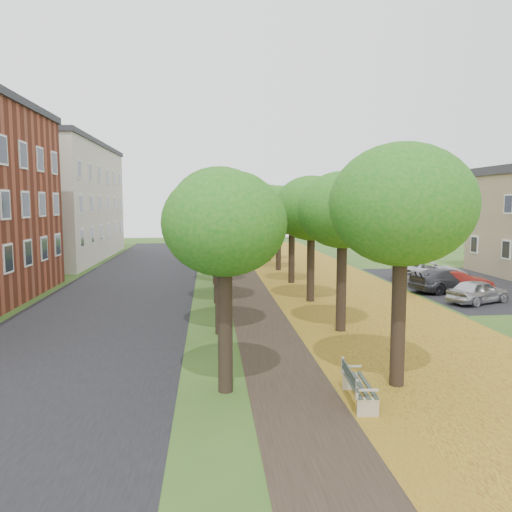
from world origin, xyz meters
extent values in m
plane|color=#2D4C19|center=(0.00, 0.00, 0.00)|extent=(120.00, 120.00, 0.00)
cube|color=black|center=(-7.50, 15.00, 0.00)|extent=(8.00, 70.00, 0.01)
cube|color=black|center=(0.00, 15.00, 0.00)|extent=(3.20, 70.00, 0.01)
cube|color=#AB941F|center=(5.00, 15.00, 0.01)|extent=(7.50, 70.00, 0.01)
cube|color=black|center=(13.50, 16.00, 0.00)|extent=(9.00, 16.00, 0.01)
cylinder|color=black|center=(-2.20, 0.00, 1.77)|extent=(0.40, 0.40, 3.53)
ellipsoid|color=#155F14|center=(-2.20, 0.00, 4.74)|extent=(3.71, 3.71, 3.15)
cylinder|color=black|center=(-2.20, 6.00, 1.77)|extent=(0.40, 0.40, 3.53)
ellipsoid|color=#155F14|center=(-2.20, 6.00, 4.74)|extent=(3.71, 3.71, 3.15)
cylinder|color=black|center=(-2.20, 12.00, 1.77)|extent=(0.40, 0.40, 3.53)
ellipsoid|color=#155F14|center=(-2.20, 12.00, 4.74)|extent=(3.71, 3.71, 3.15)
cylinder|color=black|center=(-2.20, 18.00, 1.77)|extent=(0.40, 0.40, 3.53)
ellipsoid|color=#155F14|center=(-2.20, 18.00, 4.74)|extent=(3.71, 3.71, 3.15)
cylinder|color=black|center=(-2.20, 24.00, 1.77)|extent=(0.40, 0.40, 3.53)
ellipsoid|color=#155F14|center=(-2.20, 24.00, 4.74)|extent=(3.71, 3.71, 3.15)
cylinder|color=black|center=(-2.20, 30.00, 1.77)|extent=(0.40, 0.40, 3.53)
ellipsoid|color=#155F14|center=(-2.20, 30.00, 4.74)|extent=(3.71, 3.71, 3.15)
cylinder|color=black|center=(2.60, 0.00, 1.77)|extent=(0.40, 0.40, 3.53)
ellipsoid|color=#155F14|center=(2.60, 0.00, 4.74)|extent=(3.71, 3.71, 3.15)
cylinder|color=black|center=(2.60, 6.00, 1.77)|extent=(0.40, 0.40, 3.53)
ellipsoid|color=#155F14|center=(2.60, 6.00, 4.74)|extent=(3.71, 3.71, 3.15)
cylinder|color=black|center=(2.60, 12.00, 1.77)|extent=(0.40, 0.40, 3.53)
ellipsoid|color=#155F14|center=(2.60, 12.00, 4.74)|extent=(3.71, 3.71, 3.15)
cylinder|color=black|center=(2.60, 18.00, 1.77)|extent=(0.40, 0.40, 3.53)
ellipsoid|color=#155F14|center=(2.60, 18.00, 4.74)|extent=(3.71, 3.71, 3.15)
cylinder|color=black|center=(2.60, 24.00, 1.77)|extent=(0.40, 0.40, 3.53)
ellipsoid|color=#155F14|center=(2.60, 24.00, 4.74)|extent=(3.71, 3.71, 3.15)
cylinder|color=black|center=(2.60, 30.00, 1.77)|extent=(0.40, 0.40, 3.53)
ellipsoid|color=#155F14|center=(2.60, 30.00, 4.74)|extent=(3.71, 3.71, 3.15)
cube|color=beige|center=(-17.00, 33.00, 5.00)|extent=(10.00, 20.00, 10.00)
cube|color=#2D2D33|center=(-17.00, 33.00, 10.20)|extent=(10.30, 20.30, 0.40)
cube|color=#2B362D|center=(1.20, -1.09, 0.47)|extent=(0.62, 1.93, 0.04)
cube|color=#2B362D|center=(0.93, -1.07, 0.76)|extent=(0.17, 1.90, 0.27)
cube|color=silver|center=(1.14, -1.96, 0.24)|extent=(0.53, 0.10, 0.47)
cube|color=silver|center=(1.26, -0.23, 0.24)|extent=(0.53, 0.10, 0.47)
cube|color=silver|center=(1.14, -1.96, 0.66)|extent=(0.48, 0.10, 0.04)
cube|color=silver|center=(1.26, -0.23, 0.66)|extent=(0.48, 0.10, 0.04)
imported|color=#BCBCC2|center=(11.00, 10.71, 0.61)|extent=(3.84, 2.80, 1.22)
imported|color=maroon|center=(11.48, 13.81, 0.63)|extent=(4.02, 2.14, 1.26)
imported|color=#343539|center=(11.00, 13.99, 0.67)|extent=(4.98, 3.07, 1.35)
imported|color=silver|center=(11.76, 17.99, 0.65)|extent=(4.95, 2.78, 1.31)
camera|label=1|loc=(-2.61, -13.11, 5.12)|focal=35.00mm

